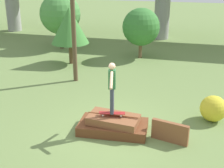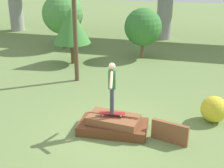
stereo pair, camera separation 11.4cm
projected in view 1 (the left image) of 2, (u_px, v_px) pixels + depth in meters
The scene contains 9 objects.
ground_plane at pixel (113, 131), 10.19m from camera, with size 80.00×80.00×0.00m, color olive.
scrap_pile at pixel (113, 125), 10.09m from camera, with size 2.27×1.32×0.61m.
scrap_plank_loose at pixel (170, 132), 9.48m from camera, with size 1.15×0.42×0.66m.
skateboard at pixel (112, 113), 9.89m from camera, with size 0.85×0.35×0.09m.
skater at pixel (112, 85), 9.55m from camera, with size 0.32×1.19×1.65m.
tree_behind_left at pixel (70, 26), 16.54m from camera, with size 2.02×2.02×3.04m.
tree_behind_right at pixel (60, 14), 19.68m from camera, with size 2.57×2.57×3.51m.
tree_mid_back at pixel (141, 27), 17.68m from camera, with size 2.13×2.13×2.88m.
bush_yellow_flowering at pixel (213, 109), 10.74m from camera, with size 0.91×0.91×0.91m.
Camera 1 is at (2.21, -8.69, 5.07)m, focal length 50.00 mm.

